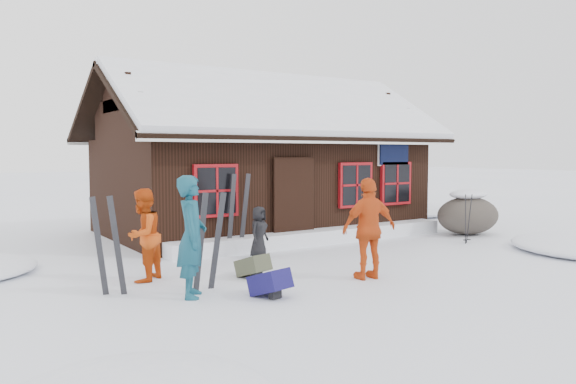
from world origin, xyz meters
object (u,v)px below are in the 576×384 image
object	(u,v)px
ski_poles	(467,220)
backpack_olive	(253,270)
boulder	(468,214)
skier_orange_right	(369,229)
backpack_blue	(270,287)
skier_crouched	(259,232)
skier_teal	(192,236)
skier_orange_left	(143,235)
ski_pair_left	(209,243)

from	to	relation	value
ski_poles	backpack_olive	world-z (taller)	ski_poles
boulder	skier_orange_right	bearing A→B (deg)	-155.98
skier_orange_right	backpack_blue	xyz separation A→B (m)	(-2.05, -0.11, -0.72)
skier_crouched	backpack_olive	bearing A→B (deg)	-153.46
skier_crouched	ski_poles	bearing A→B (deg)	-42.18
skier_teal	skier_crouched	world-z (taller)	skier_teal
skier_orange_left	skier_crouched	xyz separation A→B (m)	(2.69, 0.74, -0.25)
backpack_olive	ski_poles	bearing A→B (deg)	-8.77
skier_teal	ski_poles	bearing A→B (deg)	-54.64
skier_teal	ski_pair_left	xyz separation A→B (m)	(0.41, 0.29, -0.17)
skier_crouched	boulder	size ratio (longest dim) A/B	0.59
skier_crouched	boulder	bearing A→B (deg)	-31.32
skier_orange_left	ski_poles	world-z (taller)	skier_orange_left
backpack_blue	ski_pair_left	bearing A→B (deg)	106.98
ski_pair_left	boulder	bearing A→B (deg)	24.37
skier_orange_left	skier_orange_right	bearing A→B (deg)	108.09
boulder	ski_pair_left	bearing A→B (deg)	-168.30
skier_crouched	ski_pair_left	world-z (taller)	ski_pair_left
skier_teal	backpack_olive	bearing A→B (deg)	-38.79
skier_teal	backpack_olive	distance (m)	1.72
backpack_blue	skier_crouched	bearing A→B (deg)	48.98
skier_orange_left	ski_pair_left	size ratio (longest dim) A/B	0.98
skier_teal	skier_orange_right	xyz separation A→B (m)	(3.02, -0.54, -0.04)
skier_teal	boulder	size ratio (longest dim) A/B	1.01
skier_teal	ski_pair_left	world-z (taller)	skier_teal
skier_orange_left	ski_pair_left	bearing A→B (deg)	79.97
skier_crouched	backpack_olive	size ratio (longest dim) A/B	2.03
skier_crouched	backpack_blue	xyz separation A→B (m)	(-1.45, -2.81, -0.38)
skier_orange_left	backpack_blue	bearing A→B (deg)	79.77
ski_pair_left	backpack_blue	world-z (taller)	ski_pair_left
skier_orange_left	ski_poles	xyz separation A→B (m)	(7.82, -0.36, -0.21)
boulder	ski_pair_left	xyz separation A→B (m)	(-8.34, -1.73, 0.21)
skier_teal	skier_orange_left	size ratio (longest dim) A/B	1.17
boulder	skier_teal	bearing A→B (deg)	-167.05
boulder	ski_poles	xyz separation A→B (m)	(-1.21, -0.96, 0.03)
ski_pair_left	backpack_blue	size ratio (longest dim) A/B	2.88
backpack_olive	skier_crouched	bearing A→B (deg)	43.72
ski_poles	skier_crouched	bearing A→B (deg)	167.81
boulder	ski_poles	size ratio (longest dim) A/B	1.50
boulder	backpack_olive	distance (m)	7.50
backpack_blue	backpack_olive	bearing A→B (deg)	57.43
skier_crouched	ski_pair_left	xyz separation A→B (m)	(-2.01, -1.88, 0.22)
skier_teal	ski_pair_left	distance (m)	0.53
boulder	ski_pair_left	distance (m)	8.52
skier_orange_left	boulder	bearing A→B (deg)	142.65
skier_orange_right	ski_pair_left	distance (m)	2.74
boulder	backpack_olive	world-z (taller)	boulder
skier_orange_left	skier_crouched	distance (m)	2.80
skier_crouched	backpack_blue	size ratio (longest dim) A/B	1.93
skier_teal	skier_orange_right	distance (m)	3.07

